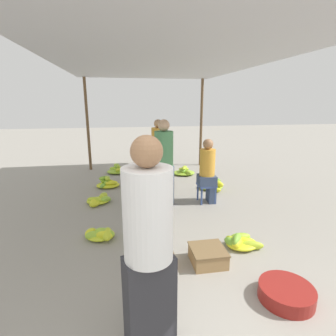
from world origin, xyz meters
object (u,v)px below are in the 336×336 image
banana_pile_left_3 (117,170)px  banana_pile_right_1 (184,172)px  banana_pile_left_0 (101,234)px  shopper_walking_far (164,162)px  vendor_seated (208,170)px  crate_near (208,256)px  banana_pile_right_0 (240,242)px  basin_black (286,293)px  shopper_walking_mid (158,149)px  stool (206,187)px  vendor_foreground (149,246)px  crate_mid (158,259)px  banana_pile_left_1 (99,200)px  banana_pile_right_2 (213,185)px  banana_pile_left_2 (107,183)px

banana_pile_left_3 → banana_pile_right_1: 1.90m
banana_pile_left_0 → shopper_walking_far: bearing=46.1°
vendor_seated → crate_near: (-0.63, -1.98, -0.56)m
banana_pile_left_3 → banana_pile_right_0: bearing=-67.9°
basin_black → shopper_walking_mid: shopper_walking_mid is taller
banana_pile_left_3 → banana_pile_right_1: banana_pile_left_3 is taller
stool → banana_pile_left_3: size_ratio=0.65×
vendor_seated → basin_black: 2.78m
banana_pile_left_0 → shopper_walking_mid: size_ratio=0.32×
vendor_seated → basin_black: vendor_seated is taller
vendor_foreground → shopper_walking_far: vendor_foreground is taller
basin_black → crate_near: bearing=128.5°
crate_mid → banana_pile_left_1: bearing=111.5°
stool → banana_pile_right_1: 2.07m
basin_black → shopper_walking_far: (-0.83, 2.74, 0.78)m
vendor_seated → shopper_walking_mid: (-0.76, 1.66, 0.14)m
banana_pile_right_0 → banana_pile_right_1: (0.08, 3.77, 0.01)m
shopper_walking_far → banana_pile_right_1: bearing=66.7°
vendor_seated → banana_pile_right_2: (0.39, 0.77, -0.57)m
banana_pile_left_0 → banana_pile_right_1: bearing=58.0°
banana_pile_right_0 → banana_pile_right_1: size_ratio=0.88×
basin_black → banana_pile_right_2: 3.52m
banana_pile_left_0 → banana_pile_left_3: size_ratio=0.86×
banana_pile_left_1 → banana_pile_right_2: (2.53, 0.47, 0.02)m
banana_pile_right_1 → banana_pile_right_2: (0.38, -1.29, 0.00)m
vendor_foreground → vendor_seated: size_ratio=1.37×
banana_pile_right_1 → crate_mid: (-1.27, -3.99, -0.00)m
banana_pile_left_2 → shopper_walking_far: shopper_walking_far is taller
crate_near → banana_pile_left_3: bearing=104.5°
vendor_seated → shopper_walking_mid: bearing=114.5°
vendor_seated → banana_pile_right_0: size_ratio=2.38×
banana_pile_right_0 → banana_pile_right_2: banana_pile_right_2 is taller
vendor_foreground → banana_pile_right_1: bearing=73.8°
banana_pile_left_0 → banana_pile_left_2: size_ratio=0.90×
stool → crate_mid: 2.30m
stool → shopper_walking_mid: (-0.74, 1.66, 0.50)m
vendor_seated → banana_pile_left_2: (-2.02, 1.31, -0.56)m
vendor_seated → banana_pile_left_0: vendor_seated is taller
banana_pile_right_0 → vendor_seated: bearing=87.6°
stool → crate_near: 2.08m
basin_black → banana_pile_right_1: (0.05, 4.78, 0.01)m
banana_pile_left_1 → banana_pile_left_3: (0.32, 2.28, 0.02)m
banana_pile_left_1 → crate_mid: size_ratio=1.56×
banana_pile_left_2 → stool: bearing=-33.1°
banana_pile_left_0 → banana_pile_right_1: banana_pile_right_1 is taller
vendor_seated → banana_pile_left_1: vendor_seated is taller
stool → shopper_walking_far: 1.02m
banana_pile_left_2 → banana_pile_right_0: (1.95, -3.01, -0.02)m
stool → banana_pile_left_1: 2.15m
crate_mid → shopper_walking_mid: bearing=82.1°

